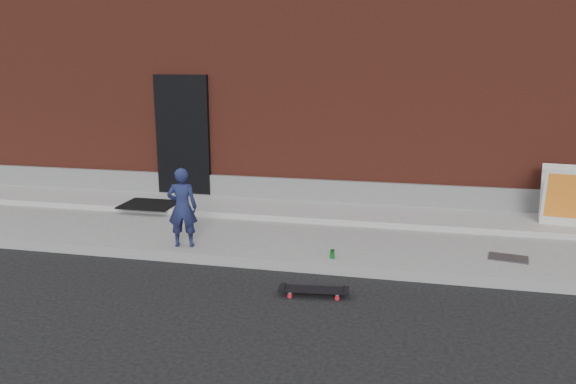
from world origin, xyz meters
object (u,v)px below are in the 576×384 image
(pizza_sign, at_px, (561,195))
(soda_can, at_px, (332,254))
(child, at_px, (182,207))
(skateboard, at_px, (314,290))

(pizza_sign, xyz_separation_m, soda_can, (-3.32, -2.09, -0.51))
(child, distance_m, soda_can, 2.25)
(skateboard, bearing_deg, child, 154.37)
(child, xyz_separation_m, soda_can, (2.18, -0.05, -0.52))
(child, xyz_separation_m, pizza_sign, (5.50, 2.03, -0.02))
(child, height_order, pizza_sign, child)
(skateboard, xyz_separation_m, soda_can, (0.09, 0.95, 0.13))
(pizza_sign, relative_size, soda_can, 7.70)
(child, relative_size, pizza_sign, 1.25)
(skateboard, bearing_deg, pizza_sign, 41.75)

